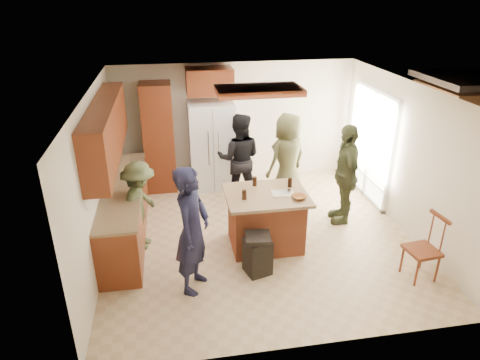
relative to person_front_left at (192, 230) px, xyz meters
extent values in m
plane|color=tan|center=(1.16, 1.17, -0.91)|extent=(5.00, 5.00, 0.00)
plane|color=white|center=(1.16, 1.17, 1.59)|extent=(5.00, 5.00, 0.00)
plane|color=beige|center=(1.16, 3.67, 0.34)|extent=(5.00, 0.00, 5.00)
plane|color=beige|center=(1.16, -1.33, 0.34)|extent=(5.00, 0.00, 5.00)
plane|color=beige|center=(-1.34, 1.17, 0.34)|extent=(0.00, 5.00, 5.00)
plane|color=beige|center=(3.66, 1.17, 0.34)|extent=(0.00, 5.00, 5.00)
cube|color=white|center=(3.64, 2.37, 0.14)|extent=(0.02, 1.60, 2.10)
cube|color=white|center=(3.62, 2.37, 0.14)|extent=(0.08, 1.72, 2.10)
cube|color=maroon|center=(1.16, 1.37, 1.53)|extent=(1.30, 0.70, 0.10)
cube|color=white|center=(1.16, 1.37, 1.47)|extent=(1.10, 0.50, 0.02)
cube|color=olive|center=(5.16, 2.37, -0.96)|extent=(3.00, 3.00, 0.10)
cube|color=#593319|center=(5.86, 2.97, 0.09)|extent=(1.40, 1.60, 2.00)
imported|color=black|center=(0.00, 0.00, 0.00)|extent=(0.72, 0.81, 1.83)
imported|color=black|center=(1.06, 2.54, -0.03)|extent=(0.95, 0.71, 1.76)
imported|color=#3C3D23|center=(1.97, 2.39, -0.03)|extent=(1.02, 0.90, 1.76)
imported|color=#3C4327|center=(2.75, 1.46, -0.01)|extent=(0.71, 1.13, 1.80)
imported|color=#384126|center=(-0.74, 1.19, -0.18)|extent=(0.69, 1.03, 1.47)
cube|color=maroon|center=(-1.04, 1.57, -0.47)|extent=(0.60, 3.00, 0.88)
cube|color=#846B4C|center=(-1.04, 1.57, -0.01)|extent=(0.64, 3.00, 0.04)
cube|color=maroon|center=(-1.16, 1.57, 0.96)|extent=(0.35, 3.00, 0.85)
cube|color=maroon|center=(-0.44, 3.37, 0.19)|extent=(0.60, 0.60, 2.20)
cube|color=maroon|center=(0.61, 3.37, 1.29)|extent=(0.90, 0.60, 0.50)
cube|color=white|center=(0.61, 3.29, -0.01)|extent=(0.90, 0.72, 1.80)
cube|color=gray|center=(0.61, 2.92, -0.01)|extent=(0.01, 0.01, 1.71)
cylinder|color=silver|center=(0.51, 2.90, 0.08)|extent=(0.02, 0.02, 0.70)
cylinder|color=silver|center=(0.71, 2.90, 0.08)|extent=(0.02, 0.02, 0.70)
cube|color=#A84C2B|center=(1.21, 0.88, -0.47)|extent=(1.10, 0.85, 0.88)
cube|color=#84644C|center=(1.21, 0.88, -0.01)|extent=(1.28, 1.03, 0.05)
cube|color=silver|center=(1.46, 0.83, 0.03)|extent=(0.37, 0.30, 0.02)
imported|color=brown|center=(1.66, 0.63, 0.04)|extent=(0.26, 0.26, 0.05)
cylinder|color=black|center=(0.84, 0.76, 0.09)|extent=(0.07, 0.07, 0.15)
cylinder|color=black|center=(1.09, 1.20, 0.09)|extent=(0.07, 0.07, 0.15)
cylinder|color=black|center=(1.64, 1.06, 0.09)|extent=(0.07, 0.07, 0.15)
cube|color=black|center=(0.93, 0.18, -0.64)|extent=(0.42, 0.42, 0.55)
cube|color=black|center=(0.93, 0.18, -0.32)|extent=(0.40, 0.40, 0.08)
cube|color=maroon|center=(3.22, -0.33, -0.46)|extent=(0.46, 0.46, 0.05)
cylinder|color=maroon|center=(3.07, -0.51, -0.69)|extent=(0.04, 0.04, 0.44)
cylinder|color=maroon|center=(3.40, -0.48, -0.69)|extent=(0.04, 0.04, 0.44)
cylinder|color=maroon|center=(3.03, -0.18, -0.69)|extent=(0.04, 0.04, 0.44)
cylinder|color=maroon|center=(3.37, -0.14, -0.69)|extent=(0.04, 0.04, 0.44)
cube|color=maroon|center=(3.41, -0.31, 0.06)|extent=(0.08, 0.40, 0.05)
cylinder|color=maroon|center=(3.42, -0.43, -0.19)|extent=(0.03, 0.03, 0.50)
cylinder|color=maroon|center=(3.39, -0.19, -0.19)|extent=(0.03, 0.03, 0.50)
camera|label=1|loc=(-0.19, -4.93, 2.97)|focal=32.00mm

